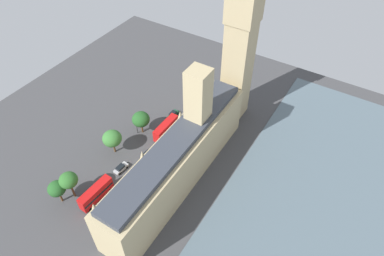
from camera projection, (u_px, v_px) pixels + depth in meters
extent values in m
plane|color=#424244|center=(173.00, 176.00, 98.94)|extent=(143.90, 143.90, 0.00)
cube|color=slate|center=(291.00, 236.00, 85.52)|extent=(42.43, 129.51, 0.25)
cube|color=tan|center=(178.00, 162.00, 92.78)|extent=(10.09, 56.59, 15.33)
cube|color=tan|center=(198.00, 119.00, 93.06)|extent=(5.66, 5.66, 31.89)
cube|color=#383D47|center=(177.00, 141.00, 86.81)|extent=(7.67, 54.32, 1.60)
cone|color=tan|center=(211.00, 82.00, 103.58)|extent=(1.20, 1.20, 2.40)
cone|color=tan|center=(180.00, 114.00, 93.34)|extent=(1.20, 1.20, 2.46)
cone|color=tan|center=(142.00, 154.00, 83.10)|extent=(1.20, 1.20, 2.56)
cone|color=tan|center=(94.00, 206.00, 73.11)|extent=(1.20, 1.20, 1.92)
cube|color=tan|center=(237.00, 71.00, 106.96)|extent=(7.61, 7.61, 33.81)
cube|color=tan|center=(245.00, 5.00, 91.60)|extent=(8.37, 8.37, 9.66)
cylinder|color=silver|center=(230.00, 1.00, 93.22)|extent=(0.25, 5.78, 5.78)
torus|color=black|center=(230.00, 1.00, 93.22)|extent=(0.24, 6.02, 6.02)
cube|color=#19472D|center=(173.00, 114.00, 116.73)|extent=(1.92, 4.45, 0.75)
cube|color=black|center=(173.00, 113.00, 116.10)|extent=(1.59, 2.50, 0.65)
cylinder|color=black|center=(173.00, 112.00, 118.16)|extent=(0.26, 0.68, 0.68)
cylinder|color=black|center=(177.00, 114.00, 117.51)|extent=(0.26, 0.68, 0.68)
cylinder|color=black|center=(169.00, 117.00, 116.47)|extent=(0.26, 0.68, 0.68)
cylinder|color=black|center=(173.00, 119.00, 115.83)|extent=(0.26, 0.68, 0.68)
cube|color=red|center=(166.00, 128.00, 109.24)|extent=(2.62, 10.53, 4.20)
cube|color=black|center=(166.00, 128.00, 109.18)|extent=(2.68, 10.13, 0.70)
cylinder|color=black|center=(162.00, 141.00, 108.09)|extent=(0.36, 1.10, 1.10)
cylinder|color=black|center=(157.00, 138.00, 108.96)|extent=(0.36, 1.10, 1.10)
cylinder|color=black|center=(176.00, 127.00, 112.48)|extent=(0.36, 1.10, 1.10)
cylinder|color=black|center=(170.00, 125.00, 113.35)|extent=(0.36, 1.10, 1.10)
cube|color=black|center=(147.00, 155.00, 103.74)|extent=(2.17, 4.24, 0.75)
cube|color=black|center=(147.00, 153.00, 103.37)|extent=(1.74, 2.41, 0.65)
cylinder|color=black|center=(146.00, 160.00, 102.90)|extent=(0.30, 0.70, 0.68)
cylinder|color=black|center=(142.00, 157.00, 103.61)|extent=(0.30, 0.70, 0.68)
cylinder|color=black|center=(152.00, 155.00, 104.41)|extent=(0.30, 0.70, 0.68)
cylinder|color=black|center=(148.00, 152.00, 105.12)|extent=(0.30, 0.70, 0.68)
cube|color=#B7B7BC|center=(121.00, 168.00, 100.16)|extent=(2.18, 4.72, 0.75)
cube|color=black|center=(120.00, 167.00, 99.53)|extent=(1.74, 2.68, 0.65)
cylinder|color=black|center=(123.00, 165.00, 101.62)|extent=(0.30, 0.70, 0.68)
cylinder|color=black|center=(127.00, 167.00, 100.92)|extent=(0.30, 0.70, 0.68)
cylinder|color=black|center=(116.00, 171.00, 99.93)|extent=(0.30, 0.70, 0.68)
cylinder|color=black|center=(120.00, 174.00, 99.23)|extent=(0.30, 0.70, 0.68)
cube|color=red|center=(96.00, 193.00, 91.70)|extent=(3.05, 10.62, 4.20)
cube|color=black|center=(96.00, 193.00, 91.64)|extent=(3.09, 10.22, 0.70)
cylinder|color=black|center=(104.00, 186.00, 95.78)|extent=(0.41, 1.12, 1.10)
cylinder|color=black|center=(110.00, 190.00, 94.85)|extent=(0.41, 1.12, 1.10)
cylinder|color=black|center=(84.00, 205.00, 91.51)|extent=(0.41, 1.12, 1.10)
cylinder|color=black|center=(90.00, 209.00, 90.58)|extent=(0.41, 1.12, 1.10)
cylinder|color=navy|center=(169.00, 152.00, 104.79)|extent=(0.51, 0.51, 1.36)
sphere|color=#8C6647|center=(169.00, 150.00, 104.22)|extent=(0.26, 0.26, 0.26)
cube|color=maroon|center=(169.00, 151.00, 104.93)|extent=(0.32, 0.14, 0.24)
cylinder|color=brown|center=(73.00, 190.00, 92.27)|extent=(0.56, 0.56, 5.43)
ellipsoid|color=#2D6628|center=(68.00, 180.00, 89.05)|extent=(4.93, 4.93, 4.19)
cylinder|color=brown|center=(61.00, 197.00, 91.74)|extent=(0.56, 0.56, 3.89)
ellipsoid|color=#235623|center=(57.00, 189.00, 89.11)|extent=(4.77, 4.77, 4.05)
cylinder|color=brown|center=(114.00, 147.00, 104.45)|extent=(0.56, 0.56, 3.70)
ellipsoid|color=#387533|center=(112.00, 138.00, 101.61)|extent=(5.81, 5.81, 4.94)
cylinder|color=brown|center=(142.00, 128.00, 110.58)|extent=(0.56, 0.56, 3.54)
ellipsoid|color=#235623|center=(141.00, 119.00, 107.83)|extent=(5.66, 5.66, 4.81)
cylinder|color=black|center=(137.00, 126.00, 109.25)|extent=(0.18, 0.18, 6.31)
sphere|color=#F2EAC6|center=(135.00, 118.00, 106.82)|extent=(0.56, 0.56, 0.56)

